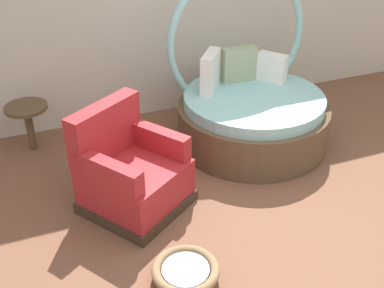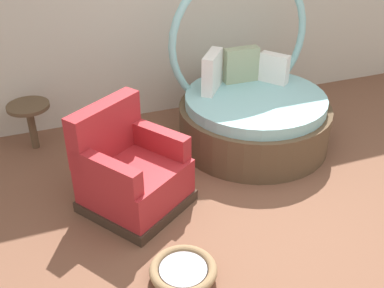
% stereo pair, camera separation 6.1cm
% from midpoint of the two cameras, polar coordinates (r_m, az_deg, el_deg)
% --- Properties ---
extents(ground_plane, '(8.00, 8.00, 0.02)m').
position_cam_midpoint_polar(ground_plane, '(4.14, 8.68, -10.32)').
color(ground_plane, brown).
extents(round_daybed, '(1.63, 1.63, 1.85)m').
position_cam_midpoint_polar(round_daybed, '(5.17, 6.70, 4.30)').
color(round_daybed, brown).
rests_on(round_daybed, ground_plane).
extents(red_armchair, '(1.11, 1.11, 0.94)m').
position_cam_midpoint_polar(red_armchair, '(4.20, -7.88, -3.62)').
color(red_armchair, '#38281E').
rests_on(red_armchair, ground_plane).
extents(pet_basket, '(0.51, 0.51, 0.13)m').
position_cam_midpoint_polar(pet_basket, '(3.64, -1.27, -15.26)').
color(pet_basket, '#8E704C').
rests_on(pet_basket, ground_plane).
extents(side_table, '(0.44, 0.44, 0.52)m').
position_cam_midpoint_polar(side_table, '(5.24, -19.64, 3.45)').
color(side_table, brown).
rests_on(side_table, ground_plane).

